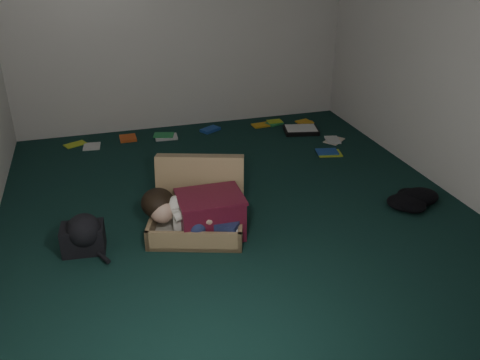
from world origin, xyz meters
TOP-DOWN VIEW (x-y plane):
  - floor at (0.00, 0.00)m, footprint 4.50×4.50m
  - wall_back at (0.00, 2.25)m, footprint 4.50×0.00m
  - wall_front at (0.00, -2.25)m, footprint 4.50×0.00m
  - wall_right at (2.00, 0.00)m, footprint 0.00×4.50m
  - suitcase at (-0.37, -0.18)m, footprint 0.93×0.91m
  - person at (-0.47, -0.34)m, footprint 0.74×0.56m
  - maroon_bin at (-0.30, -0.35)m, footprint 0.52×0.41m
  - backpack at (-1.29, -0.30)m, footprint 0.42×0.35m
  - clothing_pile at (1.55, -0.33)m, footprint 0.49×0.42m
  - paper_tray at (1.30, 1.59)m, footprint 0.46×0.38m
  - book_scatter at (0.40, 1.72)m, footprint 3.10×1.32m

SIDE VIEW (x-z plane):
  - floor at x=0.00m, z-range 0.00..0.00m
  - book_scatter at x=0.40m, z-range 0.00..0.02m
  - paper_tray at x=1.30m, z-range 0.00..0.06m
  - clothing_pile at x=1.55m, z-range 0.00..0.14m
  - backpack at x=-1.29m, z-range 0.00..0.24m
  - suitcase at x=-0.37m, z-range -0.11..0.43m
  - maroon_bin at x=-0.30m, z-range 0.00..0.35m
  - person at x=-0.47m, z-range 0.04..0.37m
  - wall_back at x=0.00m, z-range -0.95..3.55m
  - wall_front at x=0.00m, z-range -0.95..3.55m
  - wall_right at x=2.00m, z-range -0.95..3.55m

